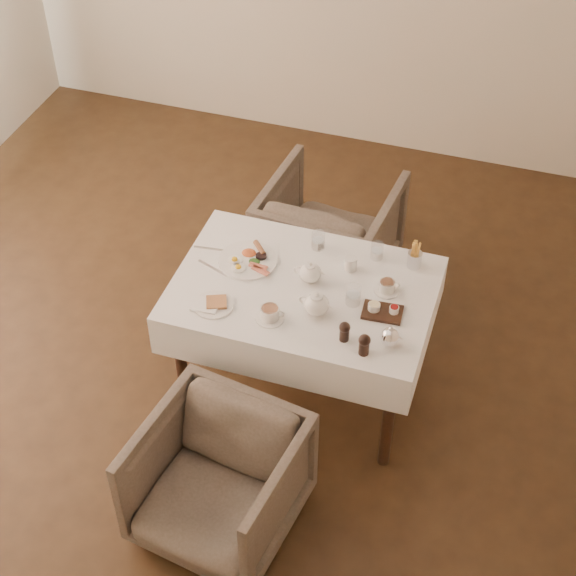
# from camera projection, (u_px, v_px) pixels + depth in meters

# --- Properties ---
(table) EXTENTS (1.28, 0.88, 0.75)m
(table) POSITION_uv_depth(u_px,v_px,m) (303.00, 304.00, 4.41)
(table) COLOR black
(table) RESTS_ON ground
(armchair_near) EXTENTS (0.78, 0.80, 0.64)m
(armchair_near) POSITION_uv_depth(u_px,v_px,m) (218.00, 482.00, 4.02)
(armchair_near) COLOR #4A4136
(armchair_near) RESTS_ON ground
(armchair_far) EXTENTS (0.81, 0.82, 0.69)m
(armchair_far) POSITION_uv_depth(u_px,v_px,m) (329.00, 233.00, 5.28)
(armchair_far) COLOR #4A4136
(armchair_far) RESTS_ON ground
(breakfast_plate) EXTENTS (0.30, 0.30, 0.04)m
(breakfast_plate) POSITION_uv_depth(u_px,v_px,m) (249.00, 259.00, 4.46)
(breakfast_plate) COLOR white
(breakfast_plate) RESTS_ON table
(side_plate) EXTENTS (0.20, 0.19, 0.02)m
(side_plate) POSITION_uv_depth(u_px,v_px,m) (212.00, 305.00, 4.22)
(side_plate) COLOR white
(side_plate) RESTS_ON table
(teapot_centre) EXTENTS (0.16, 0.13, 0.12)m
(teapot_centre) POSITION_uv_depth(u_px,v_px,m) (310.00, 271.00, 4.32)
(teapot_centre) COLOR white
(teapot_centre) RESTS_ON table
(teapot_front) EXTENTS (0.18, 0.15, 0.13)m
(teapot_front) POSITION_uv_depth(u_px,v_px,m) (316.00, 303.00, 4.15)
(teapot_front) COLOR white
(teapot_front) RESTS_ON table
(creamer) EXTENTS (0.07, 0.07, 0.07)m
(creamer) POSITION_uv_depth(u_px,v_px,m) (351.00, 263.00, 4.40)
(creamer) COLOR white
(creamer) RESTS_ON table
(teacup_near) EXTENTS (0.14, 0.14, 0.07)m
(teacup_near) POSITION_uv_depth(u_px,v_px,m) (270.00, 314.00, 4.15)
(teacup_near) COLOR white
(teacup_near) RESTS_ON table
(teacup_far) EXTENTS (0.12, 0.12, 0.06)m
(teacup_far) POSITION_uv_depth(u_px,v_px,m) (387.00, 287.00, 4.29)
(teacup_far) COLOR white
(teacup_far) RESTS_ON table
(glass_left) EXTENTS (0.09, 0.09, 0.10)m
(glass_left) POSITION_uv_depth(u_px,v_px,m) (318.00, 240.00, 4.51)
(glass_left) COLOR silver
(glass_left) RESTS_ON table
(glass_mid) EXTENTS (0.09, 0.09, 0.10)m
(glass_mid) POSITION_uv_depth(u_px,v_px,m) (353.00, 295.00, 4.21)
(glass_mid) COLOR silver
(glass_mid) RESTS_ON table
(glass_right) EXTENTS (0.08, 0.08, 0.09)m
(glass_right) POSITION_uv_depth(u_px,v_px,m) (377.00, 251.00, 4.46)
(glass_right) COLOR silver
(glass_right) RESTS_ON table
(condiment_board) EXTENTS (0.20, 0.14, 0.05)m
(condiment_board) POSITION_uv_depth(u_px,v_px,m) (382.00, 311.00, 4.18)
(condiment_board) COLOR black
(condiment_board) RESTS_ON table
(pepper_mill_left) EXTENTS (0.06, 0.06, 0.11)m
(pepper_mill_left) POSITION_uv_depth(u_px,v_px,m) (344.00, 331.00, 4.03)
(pepper_mill_left) COLOR black
(pepper_mill_left) RESTS_ON table
(pepper_mill_right) EXTENTS (0.07, 0.07, 0.11)m
(pepper_mill_right) POSITION_uv_depth(u_px,v_px,m) (364.00, 344.00, 3.97)
(pepper_mill_right) COLOR black
(pepper_mill_right) RESTS_ON table
(silver_pot) EXTENTS (0.12, 0.10, 0.11)m
(silver_pot) POSITION_uv_depth(u_px,v_px,m) (390.00, 336.00, 4.01)
(silver_pot) COLOR white
(silver_pot) RESTS_ON table
(fries_cup) EXTENTS (0.07, 0.07, 0.15)m
(fries_cup) POSITION_uv_depth(u_px,v_px,m) (415.00, 256.00, 4.40)
(fries_cup) COLOR silver
(fries_cup) RESTS_ON table
(cutlery_fork) EXTENTS (0.18, 0.04, 0.00)m
(cutlery_fork) POSITION_uv_depth(u_px,v_px,m) (211.00, 249.00, 4.54)
(cutlery_fork) COLOR silver
(cutlery_fork) RESTS_ON table
(cutlery_knife) EXTENTS (0.18, 0.08, 0.00)m
(cutlery_knife) POSITION_uv_depth(u_px,v_px,m) (213.00, 268.00, 4.43)
(cutlery_knife) COLOR silver
(cutlery_knife) RESTS_ON table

